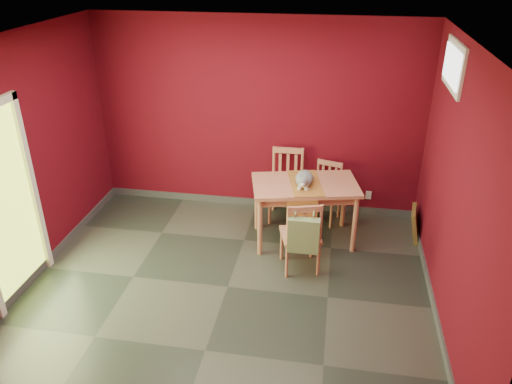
% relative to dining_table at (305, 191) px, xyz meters
% --- Properties ---
extents(ground, '(4.50, 4.50, 0.00)m').
position_rel_dining_table_xyz_m(ground, '(-0.75, -1.16, -0.71)').
color(ground, '#2D342D').
rests_on(ground, ground).
extents(room_shell, '(4.50, 4.50, 4.50)m').
position_rel_dining_table_xyz_m(room_shell, '(-0.75, -1.16, -0.66)').
color(room_shell, '#560815').
rests_on(room_shell, ground).
extents(doorway, '(0.06, 1.01, 2.13)m').
position_rel_dining_table_xyz_m(doorway, '(-2.98, -1.56, 0.41)').
color(doorway, '#B7D838').
rests_on(doorway, ground).
extents(window, '(0.05, 0.90, 0.50)m').
position_rel_dining_table_xyz_m(window, '(1.47, -0.16, 1.64)').
color(window, white).
rests_on(window, room_shell).
extents(outlet_plate, '(0.08, 0.02, 0.12)m').
position_rel_dining_table_xyz_m(outlet_plate, '(0.85, 0.83, -0.41)').
color(outlet_plate, silver).
rests_on(outlet_plate, room_shell).
extents(dining_table, '(1.43, 1.03, 0.81)m').
position_rel_dining_table_xyz_m(dining_table, '(0.00, 0.00, 0.00)').
color(dining_table, tan).
rests_on(dining_table, ground).
extents(table_runner, '(0.53, 0.84, 0.39)m').
position_rel_dining_table_xyz_m(table_runner, '(0.00, -0.13, 0.04)').
color(table_runner, '#9F6529').
rests_on(table_runner, dining_table).
extents(chair_far_left, '(0.47, 0.47, 0.99)m').
position_rel_dining_table_xyz_m(chair_far_left, '(-0.29, 0.58, -0.21)').
color(chair_far_left, tan).
rests_on(chair_far_left, ground).
extents(chair_far_right, '(0.48, 0.48, 0.83)m').
position_rel_dining_table_xyz_m(chair_far_right, '(0.25, 0.60, -0.29)').
color(chair_far_right, tan).
rests_on(chair_far_right, ground).
extents(chair_near, '(0.53, 0.53, 0.92)m').
position_rel_dining_table_xyz_m(chair_near, '(0.02, -0.67, -0.24)').
color(chair_near, tan).
rests_on(chair_near, ground).
extents(tote_bag, '(0.35, 0.20, 0.48)m').
position_rel_dining_table_xyz_m(tote_bag, '(0.06, -0.88, -0.11)').
color(tote_bag, '#78905C').
rests_on(tote_bag, chair_near).
extents(cat, '(0.31, 0.48, 0.22)m').
position_rel_dining_table_xyz_m(cat, '(-0.02, -0.03, 0.21)').
color(cat, slate).
rests_on(cat, table_runner).
extents(picture_frame, '(0.20, 0.44, 0.42)m').
position_rel_dining_table_xyz_m(picture_frame, '(1.44, 0.28, -0.50)').
color(picture_frame, brown).
rests_on(picture_frame, ground).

